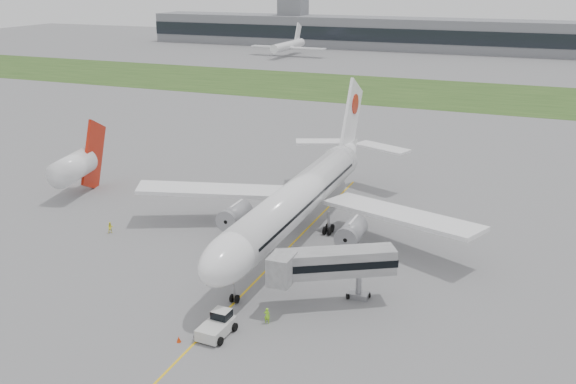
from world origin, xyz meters
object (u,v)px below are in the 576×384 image
at_px(airliner, 301,195).
at_px(neighbor_aircraft, 76,166).
at_px(pushback_tug, 218,325).
at_px(ground_crew_near, 267,316).
at_px(jet_bridge, 328,264).

bearing_deg(airliner, neighbor_aircraft, 176.09).
height_order(airliner, pushback_tug, airliner).
height_order(pushback_tug, neighbor_aircraft, neighbor_aircraft).
xyz_separation_m(pushback_tug, ground_crew_near, (3.65, 3.61, -0.15)).
xyz_separation_m(pushback_tug, neighbor_aircraft, (-39.92, 28.72, 3.71)).
xyz_separation_m(pushback_tug, jet_bridge, (7.97, 9.76, 3.59)).
bearing_deg(jet_bridge, neighbor_aircraft, 128.55).
height_order(jet_bridge, ground_crew_near, jet_bridge).
relative_size(pushback_tug, jet_bridge, 0.35).
relative_size(pushback_tug, neighbor_aircraft, 0.29).
bearing_deg(airliner, jet_bridge, -60.53).
relative_size(ground_crew_near, neighbor_aircraft, 0.11).
relative_size(pushback_tug, ground_crew_near, 2.57).
height_order(jet_bridge, neighbor_aircraft, neighbor_aircraft).
bearing_deg(pushback_tug, airliner, 95.45).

